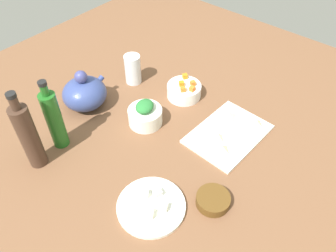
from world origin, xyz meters
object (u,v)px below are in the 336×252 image
(plate_tofu, at_px, (151,206))
(bottle_0, at_px, (54,119))
(bowl_carrots, at_px, (184,91))
(teapot, at_px, (85,93))
(bowl_small_side, at_px, (213,200))
(bottle_1, at_px, (28,136))
(drinking_glass_0, at_px, (133,69))
(bowl_greens, at_px, (145,116))
(cutting_board, at_px, (228,134))

(plate_tofu, height_order, bottle_0, bottle_0)
(bowl_carrots, xyz_separation_m, teapot, (-0.28, 0.25, 0.03))
(bowl_small_side, relative_size, bottle_1, 0.35)
(bottle_1, relative_size, drinking_glass_0, 2.36)
(teapot, height_order, bottle_0, bottle_0)
(plate_tofu, xyz_separation_m, bottle_1, (-0.11, 0.39, 0.12))
(plate_tofu, height_order, bowl_small_side, bowl_small_side)
(plate_tofu, xyz_separation_m, bowl_carrots, (0.46, 0.24, 0.02))
(bowl_greens, distance_m, bottle_1, 0.40)
(teapot, bearing_deg, bottle_0, -155.10)
(cutting_board, xyz_separation_m, bottle_0, (-0.40, 0.42, 0.11))
(bowl_carrots, relative_size, bowl_small_side, 1.33)
(bowl_carrots, distance_m, bottle_1, 0.60)
(bowl_greens, xyz_separation_m, drinking_glass_0, (0.15, 0.21, 0.03))
(bowl_small_side, xyz_separation_m, bottle_0, (-0.14, 0.53, 0.10))
(bowl_small_side, bearing_deg, plate_tofu, 134.76)
(cutting_board, bearing_deg, plate_tofu, 178.17)
(bowl_greens, bearing_deg, bowl_carrots, -3.67)
(bowl_small_side, relative_size, drinking_glass_0, 0.82)
(drinking_glass_0, bearing_deg, plate_tofu, -131.02)
(cutting_board, bearing_deg, bowl_greens, 117.84)
(bottle_0, xyz_separation_m, drinking_glass_0, (0.41, 0.05, -0.05))
(cutting_board, relative_size, bottle_1, 0.99)
(bowl_carrots, relative_size, bottle_1, 0.46)
(cutting_board, distance_m, bottle_1, 0.65)
(bottle_0, bearing_deg, drinking_glass_0, 7.52)
(plate_tofu, height_order, drinking_glass_0, drinking_glass_0)
(bowl_greens, relative_size, bowl_carrots, 0.92)
(plate_tofu, distance_m, bowl_greens, 0.36)
(cutting_board, distance_m, drinking_glass_0, 0.47)
(plate_tofu, bearing_deg, bowl_greens, 45.45)
(bottle_0, bearing_deg, bowl_small_side, -75.49)
(cutting_board, xyz_separation_m, drinking_glass_0, (0.01, 0.47, 0.06))
(teapot, xyz_separation_m, drinking_glass_0, (0.22, -0.03, 0.00))
(bowl_small_side, distance_m, teapot, 0.62)
(bottle_1, bearing_deg, cutting_board, -39.15)
(bowl_carrots, distance_m, drinking_glass_0, 0.23)
(cutting_board, height_order, bowl_small_side, bowl_small_side)
(plate_tofu, distance_m, bowl_small_side, 0.18)
(plate_tofu, height_order, bowl_carrots, bowl_carrots)
(bowl_carrots, relative_size, bottle_0, 0.51)
(teapot, bearing_deg, bottle_1, -161.17)
(plate_tofu, xyz_separation_m, bowl_greens, (0.25, 0.25, 0.02))
(plate_tofu, relative_size, teapot, 1.11)
(cutting_board, relative_size, bottle_0, 1.08)
(teapot, bearing_deg, plate_tofu, -109.55)
(cutting_board, xyz_separation_m, bowl_carrots, (0.07, 0.25, 0.02))
(cutting_board, xyz_separation_m, bowl_greens, (-0.14, 0.27, 0.03))
(plate_tofu, relative_size, bowl_greens, 1.64)
(bowl_greens, distance_m, bowl_carrots, 0.21)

